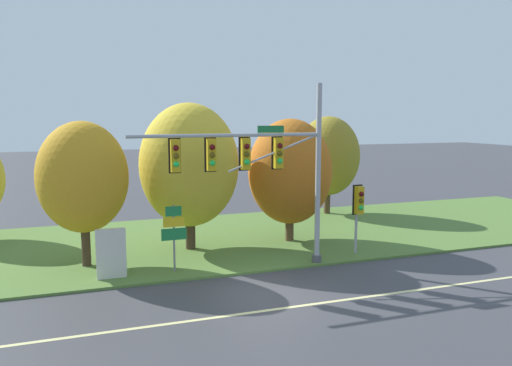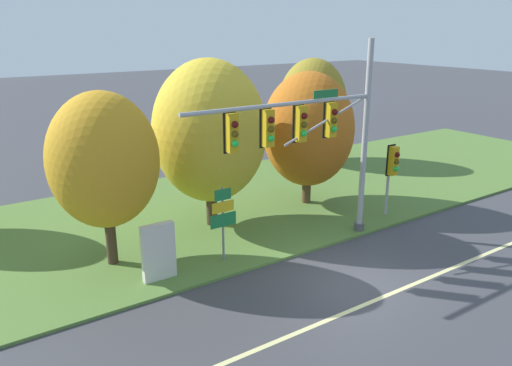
% 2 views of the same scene
% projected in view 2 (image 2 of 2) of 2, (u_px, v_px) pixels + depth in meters
% --- Properties ---
extents(ground_plane, '(160.00, 160.00, 0.00)m').
position_uv_depth(ground_plane, '(351.00, 283.00, 16.14)').
color(ground_plane, '#3D3D42').
extents(lane_stripe, '(36.00, 0.16, 0.01)m').
position_uv_depth(lane_stripe, '(379.00, 299.00, 15.19)').
color(lane_stripe, beige).
rests_on(lane_stripe, ground).
extents(grass_verge, '(48.00, 11.50, 0.10)m').
position_uv_depth(grass_verge, '(223.00, 208.00, 22.65)').
color(grass_verge, '#517533').
rests_on(grass_verge, ground).
extents(traffic_signal_mast, '(7.86, 0.49, 7.43)m').
position_uv_depth(traffic_signal_mast, '(314.00, 132.00, 17.40)').
color(traffic_signal_mast, '#9EA0A5').
rests_on(traffic_signal_mast, grass_verge).
extents(pedestrian_signal_near_kerb, '(0.46, 0.55, 3.12)m').
position_uv_depth(pedestrian_signal_near_kerb, '(392.00, 165.00, 20.94)').
color(pedestrian_signal_near_kerb, '#9EA0A5').
rests_on(pedestrian_signal_near_kerb, grass_verge).
extents(route_sign_post, '(1.00, 0.08, 2.68)m').
position_uv_depth(route_sign_post, '(223.00, 215.00, 16.96)').
color(route_sign_post, slate).
rests_on(route_sign_post, grass_verge).
extents(tree_left_of_mast, '(3.61, 3.61, 5.93)m').
position_uv_depth(tree_left_of_mast, '(104.00, 161.00, 16.20)').
color(tree_left_of_mast, '#423021').
rests_on(tree_left_of_mast, grass_verge).
extents(tree_behind_signpost, '(4.50, 4.50, 6.72)m').
position_uv_depth(tree_behind_signpost, '(210.00, 132.00, 19.54)').
color(tree_behind_signpost, '#423021').
rests_on(tree_behind_signpost, grass_verge).
extents(tree_mid_verge, '(4.10, 4.10, 6.00)m').
position_uv_depth(tree_mid_verge, '(308.00, 130.00, 22.23)').
color(tree_mid_verge, '#4C3823').
rests_on(tree_mid_verge, grass_verge).
extents(tree_tall_centre, '(3.95, 3.95, 6.11)m').
position_uv_depth(tree_tall_centre, '(312.00, 101.00, 29.28)').
color(tree_tall_centre, '#4C3823').
rests_on(tree_tall_centre, grass_verge).
extents(info_kiosk, '(1.10, 0.24, 1.90)m').
position_uv_depth(info_kiosk, '(158.00, 252.00, 15.92)').
color(info_kiosk, beige).
rests_on(info_kiosk, grass_verge).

